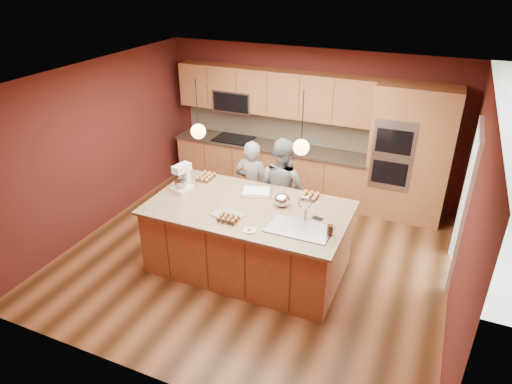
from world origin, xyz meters
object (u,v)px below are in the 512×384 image
at_px(island, 249,237).
at_px(mixing_bowl, 282,200).
at_px(person_left, 252,186).
at_px(person_right, 282,189).
at_px(stand_mixer, 182,180).

bearing_deg(island, mixing_bowl, 27.95).
distance_m(island, person_left, 1.13).
height_order(person_right, stand_mixer, person_right).
relative_size(person_right, mixing_bowl, 7.47).
xyz_separation_m(island, stand_mixer, (-1.09, 0.07, 0.67)).
xyz_separation_m(person_right, stand_mixer, (-1.20, -0.95, 0.35)).
height_order(person_left, mixing_bowl, person_left).
xyz_separation_m(person_left, mixing_bowl, (0.81, -0.81, 0.33)).
bearing_deg(stand_mixer, person_right, 51.42).
distance_m(person_right, mixing_bowl, 0.90).
bearing_deg(island, stand_mixer, 176.12).
bearing_deg(mixing_bowl, stand_mixer, -174.75).
xyz_separation_m(person_right, mixing_bowl, (0.29, -0.81, 0.27)).
bearing_deg(person_left, stand_mixer, 50.15).
bearing_deg(person_left, person_right, 175.99).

